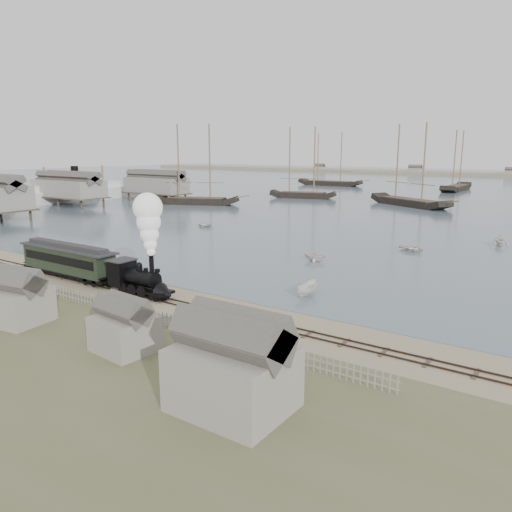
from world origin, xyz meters
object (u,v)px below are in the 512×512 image
Objects in this scene: locomotive at (145,252)px; steamship at (76,183)px; beached_dinghy at (155,283)px; passenger_coach at (68,259)px.

locomotive is 97.46m from steamship.
beached_dinghy is (-1.90, 2.83, -4.02)m from locomotive.
locomotive is 2.60× the size of beached_dinghy.
locomotive is 0.69× the size of passenger_coach.
locomotive is at bearing 0.00° from passenger_coach.
steamship reaches higher than locomotive.
steamship is (-70.37, 51.81, 2.57)m from passenger_coach.
locomotive reaches higher than beached_dinghy.
steamship is (-80.65, 48.97, 4.31)m from beached_dinghy.
beached_dinghy is at bearing 15.42° from passenger_coach.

